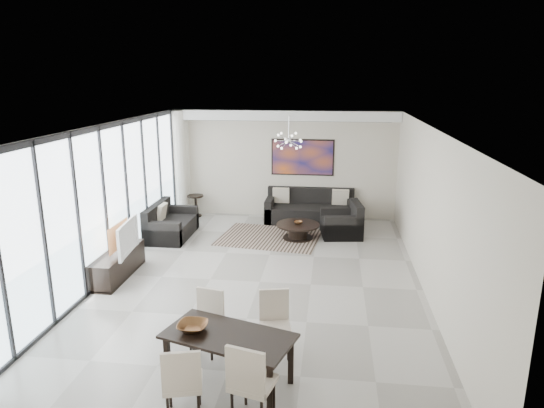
% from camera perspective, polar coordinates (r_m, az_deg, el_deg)
% --- Properties ---
extents(room_shell, '(6.00, 9.00, 2.90)m').
position_cam_1_polar(room_shell, '(8.72, 1.51, -0.56)').
color(room_shell, '#A8A39B').
rests_on(room_shell, ground).
extents(window_wall, '(0.37, 8.95, 2.90)m').
position_cam_1_polar(window_wall, '(9.61, -18.59, 0.22)').
color(window_wall, silver).
rests_on(window_wall, floor).
extents(soffit, '(5.98, 0.40, 0.26)m').
position_cam_1_polar(soffit, '(12.77, 1.37, 10.39)').
color(soffit, white).
rests_on(soffit, room_shell).
extents(painting, '(1.68, 0.04, 0.98)m').
position_cam_1_polar(painting, '(13.03, 3.62, 5.49)').
color(painting, '#C7561B').
rests_on(painting, room_shell).
extents(chandelier, '(0.66, 0.66, 0.71)m').
position_cam_1_polar(chandelier, '(11.00, 1.98, 7.46)').
color(chandelier, silver).
rests_on(chandelier, room_shell).
extents(rug, '(2.56, 2.09, 0.01)m').
position_cam_1_polar(rug, '(11.68, -0.24, -3.92)').
color(rug, black).
rests_on(rug, floor).
extents(coffee_table, '(1.03, 1.03, 0.36)m').
position_cam_1_polar(coffee_table, '(11.57, 3.06, -3.10)').
color(coffee_table, black).
rests_on(coffee_table, floor).
extents(bowl_coffee, '(0.21, 0.21, 0.06)m').
position_cam_1_polar(bowl_coffee, '(11.52, 3.12, -2.19)').
color(bowl_coffee, brown).
rests_on(bowl_coffee, coffee_table).
extents(sofa_main, '(2.33, 0.95, 0.85)m').
position_cam_1_polar(sofa_main, '(12.93, 4.48, -0.80)').
color(sofa_main, black).
rests_on(sofa_main, floor).
extents(loveseat, '(0.90, 1.60, 0.80)m').
position_cam_1_polar(loveseat, '(11.93, -11.93, -2.51)').
color(loveseat, black).
rests_on(loveseat, floor).
extents(armchair, '(1.05, 1.09, 0.82)m').
position_cam_1_polar(armchair, '(11.87, 8.33, -2.38)').
color(armchair, black).
rests_on(armchair, floor).
extents(side_table, '(0.44, 0.44, 0.60)m').
position_cam_1_polar(side_table, '(13.47, -8.98, 0.23)').
color(side_table, black).
rests_on(side_table, floor).
extents(tv_console, '(0.46, 1.62, 0.51)m').
position_cam_1_polar(tv_console, '(9.86, -17.71, -6.76)').
color(tv_console, black).
rests_on(tv_console, floor).
extents(television, '(0.24, 1.09, 0.62)m').
position_cam_1_polar(television, '(9.57, -17.20, -3.78)').
color(television, gray).
rests_on(television, tv_console).
extents(dining_table, '(1.77, 1.25, 0.67)m').
position_cam_1_polar(dining_table, '(6.27, -5.13, -15.78)').
color(dining_table, black).
rests_on(dining_table, floor).
extents(dining_chair_sw, '(0.52, 0.52, 0.93)m').
position_cam_1_polar(dining_chair_sw, '(5.76, -10.50, -19.63)').
color(dining_chair_sw, beige).
rests_on(dining_chair_sw, floor).
extents(dining_chair_se, '(0.56, 0.56, 0.99)m').
position_cam_1_polar(dining_chair_se, '(5.62, -2.67, -19.86)').
color(dining_chair_se, beige).
rests_on(dining_chair_se, floor).
extents(dining_chair_nw, '(0.48, 0.48, 0.89)m').
position_cam_1_polar(dining_chair_nw, '(7.02, -7.55, -12.99)').
color(dining_chair_nw, beige).
rests_on(dining_chair_nw, floor).
extents(dining_chair_ne, '(0.50, 0.50, 0.91)m').
position_cam_1_polar(dining_chair_ne, '(6.91, 0.32, -13.23)').
color(dining_chair_ne, beige).
rests_on(dining_chair_ne, floor).
extents(bowl_dining, '(0.39, 0.39, 0.09)m').
position_cam_1_polar(bowl_dining, '(6.37, -9.32, -14.04)').
color(bowl_dining, brown).
rests_on(bowl_dining, dining_table).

